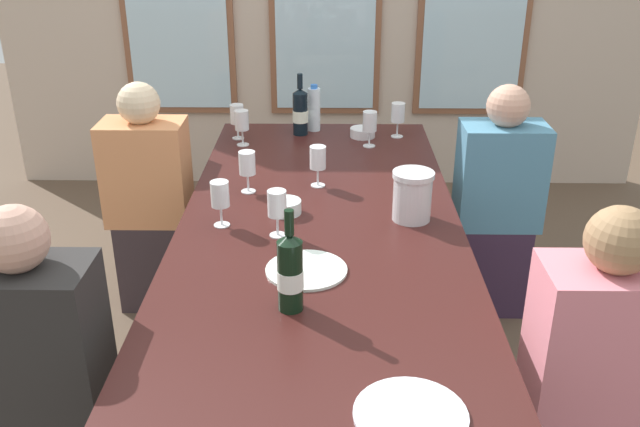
{
  "coord_description": "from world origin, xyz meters",
  "views": [
    {
      "loc": [
        0.03,
        -2.32,
        1.85
      ],
      "look_at": [
        0.0,
        -0.01,
        0.79
      ],
      "focal_mm": 39.09,
      "sensor_mm": 36.0,
      "label": 1
    }
  ],
  "objects_px": {
    "tasting_bowl_1": "(286,207)",
    "wine_glass_7": "(277,206)",
    "wine_glass_1": "(318,159)",
    "wine_glass_6": "(237,115)",
    "wine_glass_4": "(247,164)",
    "metal_pitcher": "(412,195)",
    "tasting_bowl_0": "(363,132)",
    "wine_glass_3": "(220,195)",
    "wine_glass_5": "(398,114)",
    "water_bottle": "(314,109)",
    "seated_person_0": "(150,205)",
    "white_plate_0": "(306,270)",
    "seated_person_1": "(496,208)",
    "seated_person_3": "(591,388)",
    "white_plate_1": "(411,415)",
    "wine_glass_0": "(370,122)",
    "seated_person_2": "(44,386)",
    "wine_bottle_0": "(290,272)",
    "wine_bottle_1": "(300,112)",
    "wine_glass_2": "(242,121)"
  },
  "relations": [
    {
      "from": "wine_glass_4",
      "to": "seated_person_0",
      "type": "bearing_deg",
      "value": 146.19
    },
    {
      "from": "wine_glass_1",
      "to": "wine_glass_5",
      "type": "relative_size",
      "value": 1.0
    },
    {
      "from": "tasting_bowl_1",
      "to": "seated_person_1",
      "type": "height_order",
      "value": "seated_person_1"
    },
    {
      "from": "metal_pitcher",
      "to": "wine_glass_2",
      "type": "relative_size",
      "value": 1.09
    },
    {
      "from": "tasting_bowl_0",
      "to": "wine_glass_7",
      "type": "distance_m",
      "value": 1.18
    },
    {
      "from": "metal_pitcher",
      "to": "tasting_bowl_0",
      "type": "height_order",
      "value": "metal_pitcher"
    },
    {
      "from": "wine_bottle_1",
      "to": "water_bottle",
      "type": "distance_m",
      "value": 0.1
    },
    {
      "from": "white_plate_1",
      "to": "wine_glass_4",
      "type": "bearing_deg",
      "value": 111.36
    },
    {
      "from": "white_plate_0",
      "to": "metal_pitcher",
      "type": "height_order",
      "value": "metal_pitcher"
    },
    {
      "from": "seated_person_2",
      "to": "tasting_bowl_0",
      "type": "bearing_deg",
      "value": 59.38
    },
    {
      "from": "white_plate_1",
      "to": "wine_glass_0",
      "type": "bearing_deg",
      "value": 90.08
    },
    {
      "from": "water_bottle",
      "to": "seated_person_2",
      "type": "xyz_separation_m",
      "value": [
        -0.76,
        -1.81,
        -0.33
      ]
    },
    {
      "from": "metal_pitcher",
      "to": "seated_person_3",
      "type": "bearing_deg",
      "value": -56.71
    },
    {
      "from": "wine_glass_2",
      "to": "tasting_bowl_1",
      "type": "bearing_deg",
      "value": -72.06
    },
    {
      "from": "tasting_bowl_1",
      "to": "wine_glass_5",
      "type": "relative_size",
      "value": 0.69
    },
    {
      "from": "tasting_bowl_0",
      "to": "wine_glass_1",
      "type": "bearing_deg",
      "value": -108.16
    },
    {
      "from": "tasting_bowl_1",
      "to": "wine_glass_2",
      "type": "distance_m",
      "value": 0.84
    },
    {
      "from": "wine_bottle_1",
      "to": "wine_glass_1",
      "type": "distance_m",
      "value": 0.7
    },
    {
      "from": "water_bottle",
      "to": "wine_glass_7",
      "type": "distance_m",
      "value": 1.23
    },
    {
      "from": "wine_glass_4",
      "to": "seated_person_1",
      "type": "bearing_deg",
      "value": 16.21
    },
    {
      "from": "wine_glass_6",
      "to": "seated_person_0",
      "type": "distance_m",
      "value": 0.62
    },
    {
      "from": "seated_person_1",
      "to": "seated_person_2",
      "type": "height_order",
      "value": "same"
    },
    {
      "from": "wine_bottle_0",
      "to": "tasting_bowl_0",
      "type": "xyz_separation_m",
      "value": [
        0.28,
        1.61,
        -0.1
      ]
    },
    {
      "from": "wine_glass_7",
      "to": "tasting_bowl_0",
      "type": "bearing_deg",
      "value": 72.73
    },
    {
      "from": "white_plate_1",
      "to": "tasting_bowl_0",
      "type": "xyz_separation_m",
      "value": [
        -0.03,
        2.07,
        0.02
      ]
    },
    {
      "from": "white_plate_1",
      "to": "seated_person_2",
      "type": "xyz_separation_m",
      "value": [
        -1.04,
        0.36,
        -0.22
      ]
    },
    {
      "from": "wine_bottle_0",
      "to": "tasting_bowl_0",
      "type": "height_order",
      "value": "wine_bottle_0"
    },
    {
      "from": "seated_person_1",
      "to": "wine_glass_6",
      "type": "bearing_deg",
      "value": 163.66
    },
    {
      "from": "tasting_bowl_0",
      "to": "seated_person_0",
      "type": "distance_m",
      "value": 1.1
    },
    {
      "from": "wine_glass_4",
      "to": "seated_person_2",
      "type": "height_order",
      "value": "seated_person_2"
    },
    {
      "from": "seated_person_0",
      "to": "seated_person_2",
      "type": "xyz_separation_m",
      "value": [
        0.0,
        -1.33,
        0.0
      ]
    },
    {
      "from": "tasting_bowl_0",
      "to": "wine_glass_3",
      "type": "relative_size",
      "value": 0.72
    },
    {
      "from": "seated_person_2",
      "to": "metal_pitcher",
      "type": "bearing_deg",
      "value": 32.36
    },
    {
      "from": "wine_bottle_1",
      "to": "metal_pitcher",
      "type": "bearing_deg",
      "value": -65.7
    },
    {
      "from": "metal_pitcher",
      "to": "water_bottle",
      "type": "xyz_separation_m",
      "value": [
        -0.39,
        1.08,
        0.02
      ]
    },
    {
      "from": "wine_glass_3",
      "to": "wine_glass_4",
      "type": "xyz_separation_m",
      "value": [
        0.06,
        0.32,
        0.0
      ]
    },
    {
      "from": "wine_glass_4",
      "to": "metal_pitcher",
      "type": "bearing_deg",
      "value": -21.68
    },
    {
      "from": "wine_glass_5",
      "to": "seated_person_0",
      "type": "relative_size",
      "value": 0.16
    },
    {
      "from": "wine_glass_1",
      "to": "wine_bottle_1",
      "type": "bearing_deg",
      "value": 98.32
    },
    {
      "from": "seated_person_2",
      "to": "wine_glass_6",
      "type": "bearing_deg",
      "value": 77.02
    },
    {
      "from": "wine_bottle_0",
      "to": "wine_glass_4",
      "type": "relative_size",
      "value": 1.83
    },
    {
      "from": "seated_person_0",
      "to": "seated_person_1",
      "type": "bearing_deg",
      "value": -0.69
    },
    {
      "from": "wine_glass_1",
      "to": "seated_person_3",
      "type": "distance_m",
      "value": 1.37
    },
    {
      "from": "white_plate_1",
      "to": "seated_person_1",
      "type": "distance_m",
      "value": 1.79
    },
    {
      "from": "wine_glass_3",
      "to": "wine_glass_0",
      "type": "bearing_deg",
      "value": 56.77
    },
    {
      "from": "wine_glass_1",
      "to": "wine_glass_6",
      "type": "bearing_deg",
      "value": 123.66
    },
    {
      "from": "wine_glass_3",
      "to": "wine_bottle_1",
      "type": "bearing_deg",
      "value": 77.1
    },
    {
      "from": "tasting_bowl_1",
      "to": "wine_glass_7",
      "type": "distance_m",
      "value": 0.21
    },
    {
      "from": "seated_person_1",
      "to": "seated_person_3",
      "type": "height_order",
      "value": "same"
    },
    {
      "from": "metal_pitcher",
      "to": "wine_glass_4",
      "type": "xyz_separation_m",
      "value": [
        -0.64,
        0.26,
        0.03
      ]
    }
  ]
}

